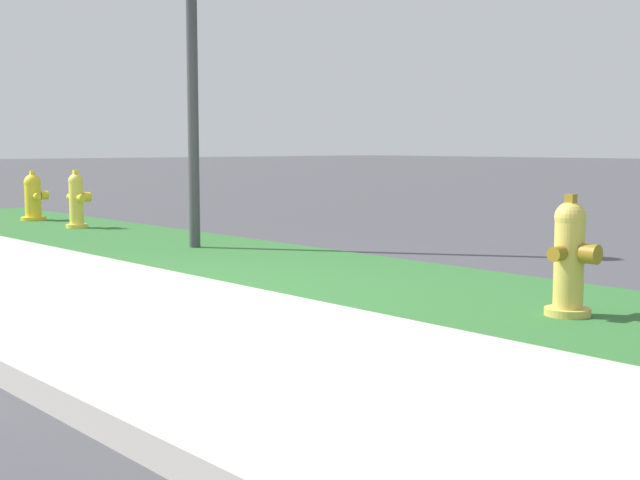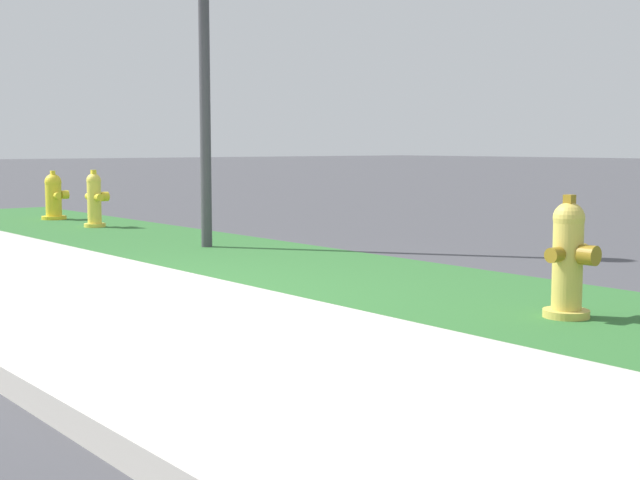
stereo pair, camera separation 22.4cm
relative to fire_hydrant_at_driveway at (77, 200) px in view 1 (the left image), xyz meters
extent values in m
plane|color=#424247|center=(5.04, -2.25, -0.35)|extent=(120.00, 120.00, 0.00)
cube|color=#BCB7AD|center=(5.04, -2.25, -0.34)|extent=(18.00, 2.23, 0.01)
cube|color=#2D662D|center=(5.04, -0.12, -0.34)|extent=(18.00, 2.02, 0.01)
cylinder|color=yellow|center=(0.00, -0.01, -0.32)|extent=(0.27, 0.27, 0.05)
cylinder|color=yellow|center=(0.00, -0.01, -0.03)|extent=(0.17, 0.17, 0.54)
sphere|color=yellow|center=(0.00, -0.01, 0.24)|extent=(0.18, 0.18, 0.18)
cube|color=yellow|center=(0.00, -0.01, 0.35)|extent=(0.06, 0.06, 0.06)
cylinder|color=yellow|center=(-0.13, -0.01, 0.04)|extent=(0.09, 0.09, 0.09)
cylinder|color=yellow|center=(0.13, 0.00, 0.04)|extent=(0.09, 0.09, 0.09)
cylinder|color=yellow|center=(0.00, 0.13, 0.04)|extent=(0.12, 0.10, 0.12)
cylinder|color=gold|center=(7.33, -0.29, -0.32)|extent=(0.28, 0.28, 0.05)
cylinder|color=gold|center=(7.33, -0.29, -0.02)|extent=(0.18, 0.18, 0.55)
sphere|color=gold|center=(7.33, -0.29, 0.25)|extent=(0.19, 0.19, 0.19)
cube|color=olive|center=(7.33, -0.29, 0.37)|extent=(0.06, 0.06, 0.06)
cylinder|color=olive|center=(7.32, -0.15, 0.04)|extent=(0.09, 0.09, 0.09)
cylinder|color=olive|center=(7.34, -0.42, 0.04)|extent=(0.09, 0.09, 0.09)
cylinder|color=olive|center=(7.47, -0.28, 0.04)|extent=(0.11, 0.13, 0.12)
cylinder|color=yellow|center=(-1.45, 0.04, -0.32)|extent=(0.34, 0.34, 0.05)
cylinder|color=yellow|center=(-1.45, 0.04, -0.06)|extent=(0.22, 0.22, 0.47)
sphere|color=yellow|center=(-1.45, 0.04, 0.17)|extent=(0.23, 0.23, 0.23)
cube|color=yellow|center=(-1.45, 0.04, 0.31)|extent=(0.06, 0.06, 0.06)
cylinder|color=yellow|center=(-1.60, 0.05, -0.01)|extent=(0.09, 0.09, 0.09)
cylinder|color=yellow|center=(-1.30, 0.04, -0.01)|extent=(0.09, 0.09, 0.09)
cylinder|color=yellow|center=(-1.44, 0.20, -0.01)|extent=(0.12, 0.10, 0.12)
cylinder|color=#3D3D42|center=(2.77, -0.04, 1.68)|extent=(0.11, 0.11, 4.05)
camera|label=1|loc=(10.40, -4.90, 0.69)|focal=50.00mm
camera|label=2|loc=(10.55, -4.72, 0.69)|focal=50.00mm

